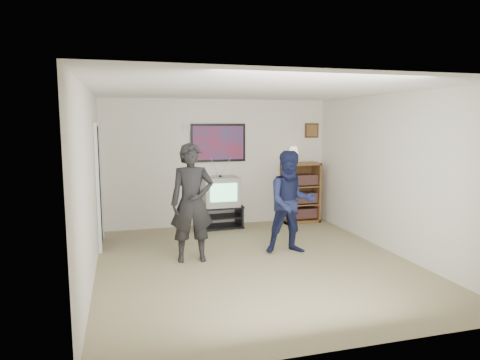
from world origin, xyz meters
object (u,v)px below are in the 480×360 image
media_stand (219,217)px  person_tall (192,203)px  crt_television (220,191)px  bookshelf (300,192)px  person_short (291,202)px

media_stand → person_tall: size_ratio=0.51×
media_stand → person_tall: bearing=-116.9°
media_stand → crt_television: bearing=-2.8°
media_stand → bookshelf: (1.73, 0.05, 0.39)m
person_tall → media_stand: bearing=70.0°
media_stand → crt_television: (0.03, -0.00, 0.50)m
person_tall → person_short: size_ratio=1.08×
media_stand → person_short: bearing=-71.2°
person_tall → person_short: person_tall is taller
bookshelf → person_tall: size_ratio=0.70×
media_stand → person_tall: (-0.82, -1.84, 0.66)m
person_tall → person_short: 1.56m
media_stand → crt_television: crt_television is taller
bookshelf → person_short: (-0.99, -1.91, 0.20)m
crt_television → bookshelf: size_ratio=0.54×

